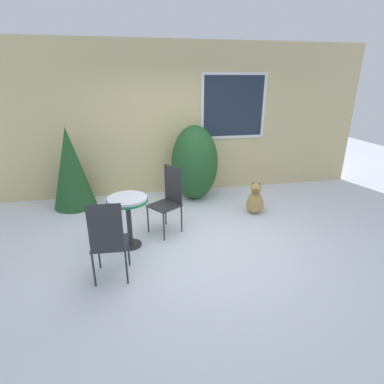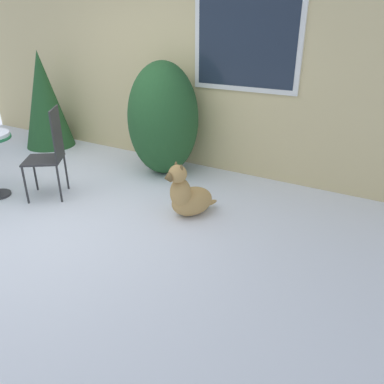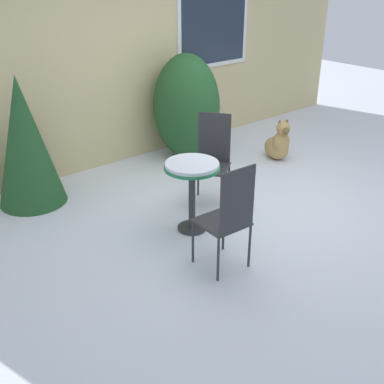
% 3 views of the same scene
% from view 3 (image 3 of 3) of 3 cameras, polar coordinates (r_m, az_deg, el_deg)
% --- Properties ---
extents(ground_plane, '(16.00, 16.00, 0.00)m').
position_cam_3_polar(ground_plane, '(5.78, 8.00, -1.12)').
color(ground_plane, white).
extents(house_wall, '(8.00, 0.10, 2.99)m').
position_cam_3_polar(house_wall, '(6.93, -4.84, 16.75)').
color(house_wall, '#D1BC84').
rests_on(house_wall, ground_plane).
extents(shrub_left, '(0.90, 0.96, 1.47)m').
position_cam_3_polar(shrub_left, '(6.83, -0.66, 10.05)').
color(shrub_left, '#235128').
rests_on(shrub_left, ground_plane).
extents(evergreen_bush, '(0.77, 0.77, 1.50)m').
position_cam_3_polar(evergreen_bush, '(5.74, -19.19, 5.65)').
color(evergreen_bush, '#235128').
rests_on(evergreen_bush, ground_plane).
extents(patio_table, '(0.57, 0.57, 0.76)m').
position_cam_3_polar(patio_table, '(4.88, 0.00, 1.88)').
color(patio_table, '#2D2D30').
rests_on(patio_table, ground_plane).
extents(patio_chair_near_table, '(0.57, 0.57, 1.05)m').
position_cam_3_polar(patio_chair_near_table, '(5.53, 2.40, 4.18)').
color(patio_chair_near_table, '#2D2D30').
rests_on(patio_chair_near_table, ground_plane).
extents(patio_chair_far_side, '(0.43, 0.43, 1.05)m').
position_cam_3_polar(patio_chair_far_side, '(4.26, 4.33, -2.84)').
color(patio_chair_far_side, '#2D2D30').
rests_on(patio_chair_far_side, ground_plane).
extents(dog, '(0.49, 0.63, 0.62)m').
position_cam_3_polar(dog, '(6.98, 10.18, 5.57)').
color(dog, tan).
rests_on(dog, ground_plane).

